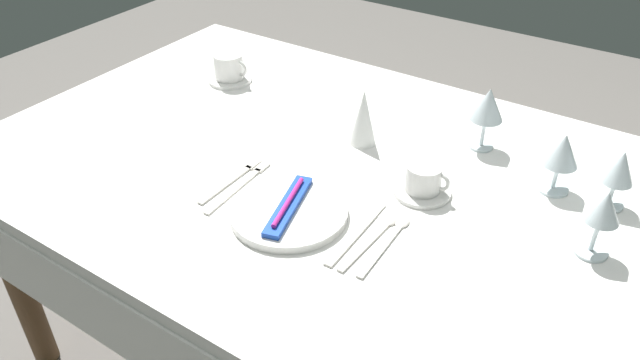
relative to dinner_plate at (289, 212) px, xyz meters
The scene contains 17 objects.
dining_table 0.23m from the dinner_plate, 83.49° to the left, with size 1.80×1.11×0.74m.
dinner_plate is the anchor object (origin of this frame).
toothbrush_package 0.02m from the dinner_plate, 90.00° to the left, with size 0.09×0.21×0.02m.
fork_outer 0.15m from the dinner_plate, behind, with size 0.03×0.23×0.00m.
fork_inner 0.18m from the dinner_plate, 169.18° to the left, with size 0.02×0.20×0.00m.
dinner_knife 0.15m from the dinner_plate, ahead, with size 0.02×0.23×0.00m.
spoon_soup 0.19m from the dinner_plate, 12.48° to the left, with size 0.03×0.21×0.01m.
spoon_dessert 0.22m from the dinner_plate, 12.61° to the left, with size 0.03×0.21×0.01m.
saucer_left 0.30m from the dinner_plate, 48.86° to the left, with size 0.13×0.13×0.01m, color white.
coffee_cup_left 0.31m from the dinner_plate, 48.63° to the left, with size 0.10×0.08×0.06m.
saucer_right 0.68m from the dinner_plate, 140.96° to the left, with size 0.13×0.13×0.01m, color white.
coffee_cup_right 0.68m from the dinner_plate, 140.86° to the left, with size 0.11×0.09×0.07m.
wine_glass_centre 0.55m from the dinner_plate, 63.87° to the left, with size 0.08×0.08×0.16m.
wine_glass_left 0.69m from the dinner_plate, 36.40° to the left, with size 0.07×0.07×0.14m.
wine_glass_right 0.61m from the dinner_plate, 22.51° to the left, with size 0.07×0.07×0.14m.
wine_glass_far 0.60m from the dinner_plate, 42.42° to the left, with size 0.08×0.08×0.14m.
napkin_folded 0.34m from the dinner_plate, 92.99° to the left, with size 0.07×0.07×0.14m, color white.
Camera 1 is at (0.59, -1.00, 1.53)m, focal length 33.98 mm.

